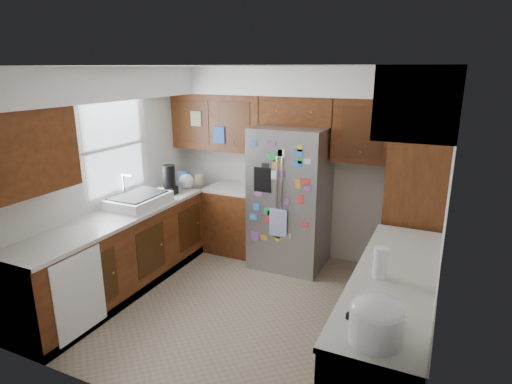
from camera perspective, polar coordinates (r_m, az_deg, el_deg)
floor at (r=4.78m, az=-0.88°, el=-15.07°), size 3.60×3.60×0.00m
room_shell at (r=4.51m, az=-0.17°, el=7.79°), size 3.64×3.24×2.52m
left_counter_run at (r=5.27m, az=-14.32°, el=-7.24°), size 1.36×3.20×0.92m
right_counter_run at (r=3.82m, az=17.41°, el=-17.30°), size 0.63×2.25×0.92m
pantry at (r=5.04m, az=20.62°, el=-1.08°), size 0.60×0.90×2.15m
fridge at (r=5.43m, az=4.59°, el=-0.77°), size 0.90×0.79×1.80m
bridge_cabinet at (r=5.43m, az=5.70°, el=10.79°), size 0.96×0.34×0.35m
fridge_top_items at (r=5.45m, az=4.33°, el=14.09°), size 0.87×0.30×0.30m
sink_assembly at (r=5.22m, az=-15.45°, el=-1.04°), size 0.52×0.70×0.37m
left_counter_clutter at (r=5.73m, az=-10.44°, el=1.47°), size 0.34×0.80×0.38m
rice_cooker at (r=2.71m, az=15.81°, el=-15.94°), size 0.33×0.32×0.28m
paper_towel at (r=3.47m, az=16.25°, el=-9.02°), size 0.11×0.11×0.24m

